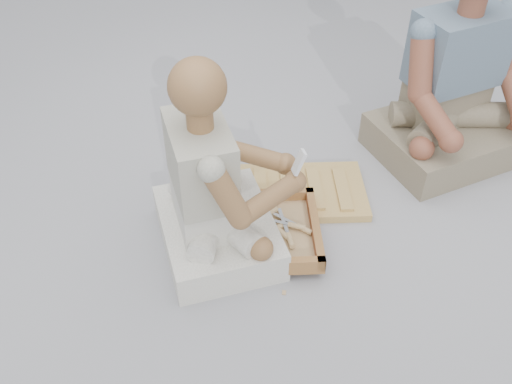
# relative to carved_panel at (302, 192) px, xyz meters

# --- Properties ---
(ground) EXTENTS (60.00, 60.00, 0.00)m
(ground) POSITION_rel_carved_panel_xyz_m (-0.15, -0.51, -0.02)
(ground) COLOR #97969B
(ground) RESTS_ON ground
(carved_panel) EXTENTS (0.58, 0.42, 0.04)m
(carved_panel) POSITION_rel_carved_panel_xyz_m (0.00, 0.00, 0.00)
(carved_panel) COLOR olive
(carved_panel) RESTS_ON ground
(tool_tray) EXTENTS (0.56, 0.47, 0.07)m
(tool_tray) POSITION_rel_carved_panel_xyz_m (-0.20, -0.30, 0.04)
(tool_tray) COLOR brown
(tool_tray) RESTS_ON carved_panel
(chisel_0) EXTENTS (0.16, 0.18, 0.02)m
(chisel_0) POSITION_rel_carved_panel_xyz_m (-0.10, -0.30, 0.06)
(chisel_0) COLOR silver
(chisel_0) RESTS_ON tool_tray
(chisel_1) EXTENTS (0.07, 0.22, 0.02)m
(chisel_1) POSITION_rel_carved_panel_xyz_m (-0.14, -0.17, 0.06)
(chisel_1) COLOR silver
(chisel_1) RESTS_ON tool_tray
(chisel_2) EXTENTS (0.22, 0.08, 0.02)m
(chisel_2) POSITION_rel_carved_panel_xyz_m (-0.05, -0.27, 0.06)
(chisel_2) COLOR silver
(chisel_2) RESTS_ON tool_tray
(chisel_3) EXTENTS (0.18, 0.16, 0.02)m
(chisel_3) POSITION_rel_carved_panel_xyz_m (-0.13, -0.30, 0.05)
(chisel_3) COLOR silver
(chisel_3) RESTS_ON tool_tray
(chisel_4) EXTENTS (0.19, 0.15, 0.02)m
(chisel_4) POSITION_rel_carved_panel_xyz_m (-0.16, -0.21, 0.06)
(chisel_4) COLOR silver
(chisel_4) RESTS_ON tool_tray
(chisel_5) EXTENTS (0.07, 0.22, 0.02)m
(chisel_5) POSITION_rel_carved_panel_xyz_m (-0.06, -0.33, 0.06)
(chisel_5) COLOR silver
(chisel_5) RESTS_ON tool_tray
(chisel_6) EXTENTS (0.20, 0.13, 0.02)m
(chisel_6) POSITION_rel_carved_panel_xyz_m (-0.19, -0.37, 0.05)
(chisel_6) COLOR silver
(chisel_6) RESTS_ON tool_tray
(chisel_7) EXTENTS (0.19, 0.14, 0.02)m
(chisel_7) POSITION_rel_carved_panel_xyz_m (-0.01, -0.28, 0.06)
(chisel_7) COLOR silver
(chisel_7) RESTS_ON tool_tray
(wood_chip_0) EXTENTS (0.02, 0.02, 0.00)m
(wood_chip_0) POSITION_rel_carved_panel_xyz_m (-0.07, -0.55, -0.02)
(wood_chip_0) COLOR tan
(wood_chip_0) RESTS_ON ground
(wood_chip_1) EXTENTS (0.02, 0.02, 0.00)m
(wood_chip_1) POSITION_rel_carved_panel_xyz_m (-0.17, 0.10, -0.02)
(wood_chip_1) COLOR tan
(wood_chip_1) RESTS_ON ground
(wood_chip_2) EXTENTS (0.02, 0.02, 0.00)m
(wood_chip_2) POSITION_rel_carved_panel_xyz_m (-0.49, -0.09, -0.02)
(wood_chip_2) COLOR tan
(wood_chip_2) RESTS_ON ground
(wood_chip_3) EXTENTS (0.02, 0.02, 0.00)m
(wood_chip_3) POSITION_rel_carved_panel_xyz_m (-0.15, -0.10, -0.02)
(wood_chip_3) COLOR tan
(wood_chip_3) RESTS_ON ground
(wood_chip_4) EXTENTS (0.02, 0.02, 0.00)m
(wood_chip_4) POSITION_rel_carved_panel_xyz_m (-0.14, -0.49, -0.02)
(wood_chip_4) COLOR tan
(wood_chip_4) RESTS_ON ground
(wood_chip_5) EXTENTS (0.02, 0.02, 0.00)m
(wood_chip_5) POSITION_rel_carved_panel_xyz_m (-0.36, -0.02, -0.02)
(wood_chip_5) COLOR tan
(wood_chip_5) RESTS_ON ground
(wood_chip_6) EXTENTS (0.02, 0.02, 0.00)m
(wood_chip_6) POSITION_rel_carved_panel_xyz_m (-0.40, -0.32, -0.02)
(wood_chip_6) COLOR tan
(wood_chip_6) RESTS_ON ground
(wood_chip_7) EXTENTS (0.02, 0.02, 0.00)m
(wood_chip_7) POSITION_rel_carved_panel_xyz_m (-0.02, -0.30, -0.02)
(wood_chip_7) COLOR tan
(wood_chip_7) RESTS_ON ground
(wood_chip_8) EXTENTS (0.02, 0.02, 0.00)m
(wood_chip_8) POSITION_rel_carved_panel_xyz_m (-0.23, -0.20, -0.02)
(wood_chip_8) COLOR tan
(wood_chip_8) RESTS_ON ground
(wood_chip_9) EXTENTS (0.02, 0.02, 0.00)m
(wood_chip_9) POSITION_rel_carved_panel_xyz_m (-0.24, -0.13, -0.02)
(wood_chip_9) COLOR tan
(wood_chip_9) RESTS_ON ground
(craftsman) EXTENTS (0.63, 0.64, 0.83)m
(craftsman) POSITION_rel_carved_panel_xyz_m (-0.34, -0.32, 0.26)
(craftsman) COLOR silver
(craftsman) RESTS_ON ground
(companion) EXTENTS (0.79, 0.74, 0.99)m
(companion) POSITION_rel_carved_panel_xyz_m (0.67, 0.36, 0.31)
(companion) COLOR #766A55
(companion) RESTS_ON ground
(mobile_phone) EXTENTS (0.06, 0.05, 0.10)m
(mobile_phone) POSITION_rel_carved_panel_xyz_m (-0.03, -0.27, 0.38)
(mobile_phone) COLOR silver
(mobile_phone) RESTS_ON craftsman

